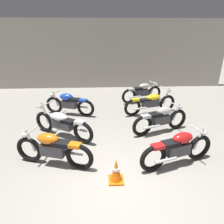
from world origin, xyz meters
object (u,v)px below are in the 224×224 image
Objects in this scene: motorcycle_right_row_1 at (161,119)px; motorcycle_right_row_2 at (151,102)px; motorcycle_left_row_1 at (62,123)px; motorcycle_right_row_0 at (178,148)px; motorcycle_right_row_3 at (142,92)px; motorcycle_left_row_2 at (69,103)px; traffic_cone at (116,171)px; motorcycle_left_row_0 at (53,149)px.

motorcycle_right_row_2 is (0.04, 1.53, -0.01)m from motorcycle_right_row_1.
motorcycle_left_row_1 is 1.00× the size of motorcycle_right_row_0.
motorcycle_right_row_2 reaches higher than motorcycle_right_row_3.
motorcycle_left_row_1 reaches higher than motorcycle_right_row_3.
motorcycle_left_row_1 is at bearing 152.93° from motorcycle_right_row_0.
motorcycle_left_row_2 is 3.54× the size of traffic_cone.
motorcycle_left_row_0 is 1.00× the size of motorcycle_left_row_1.
motorcycle_left_row_1 is at bearing -88.57° from motorcycle_left_row_2.
motorcycle_right_row_1 is 0.90× the size of motorcycle_right_row_2.
motorcycle_left_row_2 is 3.11m from motorcycle_right_row_2.
motorcycle_right_row_3 is (2.97, 4.44, 0.00)m from motorcycle_left_row_0.
motorcycle_left_row_0 and motorcycle_left_row_2 have the same top height.
motorcycle_right_row_0 is (3.00, -3.22, 0.00)m from motorcycle_left_row_2.
motorcycle_right_row_1 is at bearing -26.91° from motorcycle_left_row_2.
motorcycle_right_row_3 reaches higher than traffic_cone.
motorcycle_right_row_1 is at bearing -91.55° from motorcycle_right_row_2.
motorcycle_right_row_1 is 2.66m from traffic_cone.
motorcycle_right_row_0 is at bearing -2.62° from motorcycle_left_row_0.
motorcycle_left_row_0 is 1.00× the size of motorcycle_left_row_2.
motorcycle_right_row_0 is 1.01× the size of motorcycle_right_row_1.
motorcycle_right_row_2 reaches higher than traffic_cone.
motorcycle_left_row_2 is 1.01× the size of motorcycle_right_row_3.
traffic_cone is (-1.56, -2.15, -0.20)m from motorcycle_right_row_1.
motorcycle_right_row_3 is (-0.02, 2.91, 0.00)m from motorcycle_right_row_1.
traffic_cone is (-1.60, -3.68, -0.19)m from motorcycle_right_row_2.
motorcycle_left_row_2 is 4.40m from motorcycle_right_row_0.
motorcycle_left_row_1 is at bearing -177.11° from motorcycle_right_row_1.
motorcycle_left_row_2 is 3.33m from motorcycle_right_row_3.
motorcycle_left_row_0 is 3.55× the size of traffic_cone.
motorcycle_right_row_2 reaches higher than motorcycle_right_row_0.
motorcycle_right_row_1 and motorcycle_right_row_3 have the same top height.
motorcycle_left_row_1 reaches higher than motorcycle_right_row_1.
motorcycle_left_row_0 is at bearing -134.74° from motorcycle_right_row_2.
traffic_cone is (-1.49, -0.49, -0.20)m from motorcycle_right_row_0.
motorcycle_left_row_0 is at bearing -152.92° from motorcycle_right_row_1.
traffic_cone is (-1.53, -5.06, -0.20)m from motorcycle_right_row_3.
motorcycle_left_row_1 reaches higher than motorcycle_left_row_0.
motorcycle_right_row_0 is 3.54× the size of traffic_cone.
motorcycle_left_row_0 and motorcycle_right_row_0 have the same top height.
traffic_cone is at bearing -23.40° from motorcycle_left_row_0.
motorcycle_right_row_0 is at bearing -47.04° from motorcycle_left_row_2.
motorcycle_right_row_0 is 4.58m from motorcycle_right_row_3.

